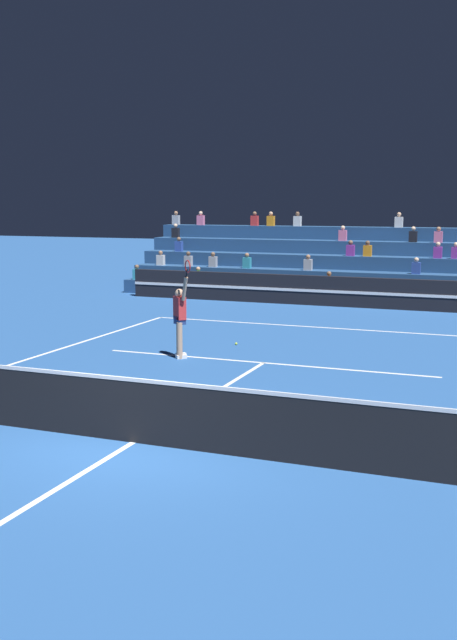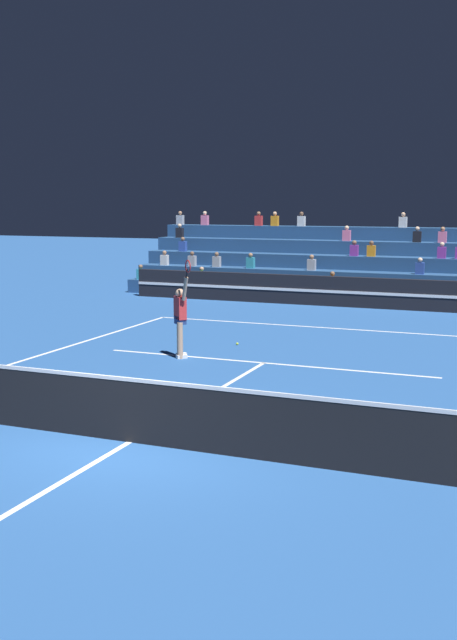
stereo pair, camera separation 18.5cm
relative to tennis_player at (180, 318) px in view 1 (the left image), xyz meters
The scene contains 7 objects.
ground_plane 6.66m from the tennis_player, 71.33° to the right, with size 120.00×120.00×0.00m, color #285699.
court_lines 6.66m from the tennis_player, 71.33° to the right, with size 11.10×23.90×0.01m.
tennis_net 6.60m from the tennis_player, 71.33° to the right, with size 12.00×0.10×1.10m.
sponsor_banner_wall 10.69m from the tennis_player, 78.62° to the left, with size 18.00×0.26×1.10m.
bleacher_stand 14.43m from the tennis_player, 81.61° to the left, with size 20.11×4.75×3.38m.
tennis_player is the anchor object (origin of this frame).
tennis_ball 2.37m from the tennis_player, 71.50° to the left, with size 0.07×0.07×0.07m, color #C6DB33.
Camera 1 is at (5.64, -10.13, 3.80)m, focal length 42.00 mm.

